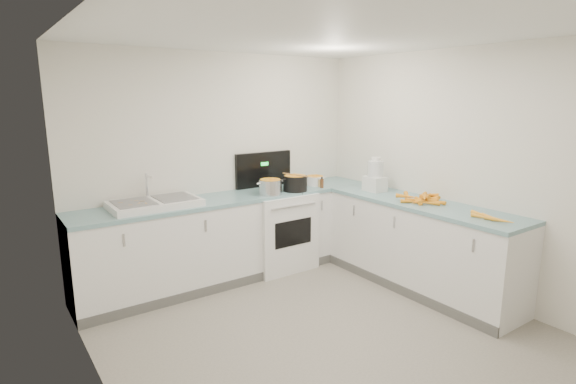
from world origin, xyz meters
TOP-DOWN VIEW (x-y plane):
  - floor at (0.00, 0.00)m, footprint 3.50×4.00m
  - ceiling at (0.00, 0.00)m, footprint 3.50×4.00m
  - wall_back at (0.00, 2.00)m, footprint 3.50×0.00m
  - wall_left at (-1.75, 0.00)m, footprint 0.00×4.00m
  - wall_right at (1.75, 0.00)m, footprint 0.00×4.00m
  - counter_back at (0.00, 1.70)m, footprint 3.50×0.62m
  - counter_right at (1.45, 0.30)m, footprint 0.62×2.20m
  - stove at (0.55, 1.69)m, footprint 0.76×0.65m
  - sink at (-0.90, 1.70)m, footprint 0.86×0.52m
  - steel_pot at (0.36, 1.53)m, footprint 0.30×0.30m
  - black_pot at (0.70, 1.53)m, footprint 0.30×0.30m
  - wooden_spoon at (0.70, 1.53)m, footprint 0.11×0.37m
  - mixing_bowl at (1.11, 1.68)m, footprint 0.30×0.30m
  - extract_bottle at (1.07, 1.49)m, footprint 0.04×0.04m
  - spice_jar at (1.09, 1.53)m, footprint 0.06×0.06m
  - food_processor at (1.45, 0.99)m, footprint 0.20×0.24m
  - carrot_pile at (1.45, 0.31)m, footprint 0.47×0.48m
  - peeled_carrots at (1.39, -0.49)m, footprint 0.14×0.43m
  - peelings at (-1.09, 1.66)m, footprint 0.23×0.26m

SIDE VIEW (x-z plane):
  - floor at x=0.00m, z-range 0.00..0.00m
  - counter_back at x=0.00m, z-range 0.00..0.94m
  - counter_right at x=1.45m, z-range 0.00..0.94m
  - stove at x=0.55m, z-range -0.21..1.15m
  - peeled_carrots at x=1.39m, z-range 0.94..0.98m
  - carrot_pile at x=1.45m, z-range 0.93..1.02m
  - sink at x=-0.90m, z-range 0.82..1.13m
  - spice_jar at x=1.09m, z-range 0.94..1.04m
  - extract_bottle at x=1.07m, z-range 0.94..1.05m
  - mixing_bowl at x=1.11m, z-range 0.94..1.05m
  - steel_pot at x=0.36m, z-range 0.92..1.11m
  - peelings at x=-1.09m, z-range 1.01..1.02m
  - black_pot at x=0.70m, z-range 0.92..1.12m
  - food_processor at x=1.45m, z-range 0.91..1.31m
  - wooden_spoon at x=0.70m, z-range 1.12..1.14m
  - wall_back at x=0.00m, z-range 0.00..2.50m
  - wall_left at x=-1.75m, z-range 0.00..2.50m
  - wall_right at x=1.75m, z-range 0.00..2.50m
  - ceiling at x=0.00m, z-range 2.50..2.50m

